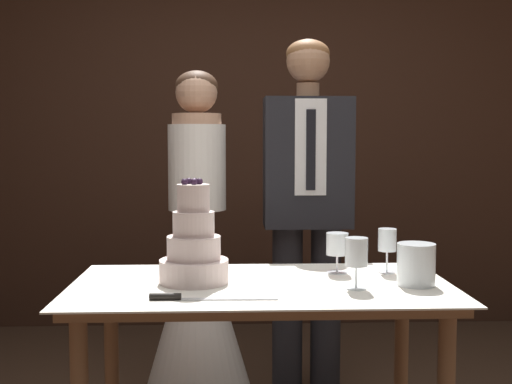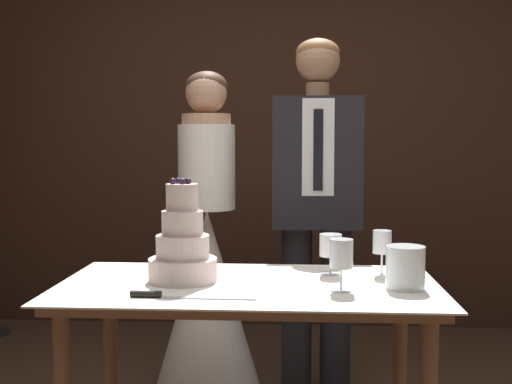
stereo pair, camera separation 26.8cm
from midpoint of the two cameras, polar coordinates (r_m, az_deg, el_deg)
wall_back at (r=4.37m, az=3.69°, el=6.52°), size 5.38×0.12×2.81m
cake_table at (r=2.30m, az=2.70°, el=-10.54°), size 1.33×0.71×0.76m
tiered_cake at (r=2.29m, az=-3.23°, el=-4.93°), size 0.24×0.24×0.37m
cake_knife at (r=2.07m, az=-4.12°, el=-9.21°), size 0.41×0.03×0.02m
wine_glass_near at (r=2.43m, az=9.81°, el=-4.91°), size 0.08×0.08×0.15m
wine_glass_middle at (r=2.18m, az=11.13°, el=-5.54°), size 0.08×0.08×0.18m
wine_glass_far at (r=2.46m, az=14.24°, el=-4.57°), size 0.07×0.07×0.17m
hurricane_candle at (r=2.27m, az=16.47°, el=-6.57°), size 0.13×0.13×0.15m
bride at (r=3.20m, az=-1.95°, el=-7.55°), size 0.54×0.54×1.60m
groom at (r=3.13m, az=7.87°, el=-0.41°), size 0.42×0.25×1.75m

